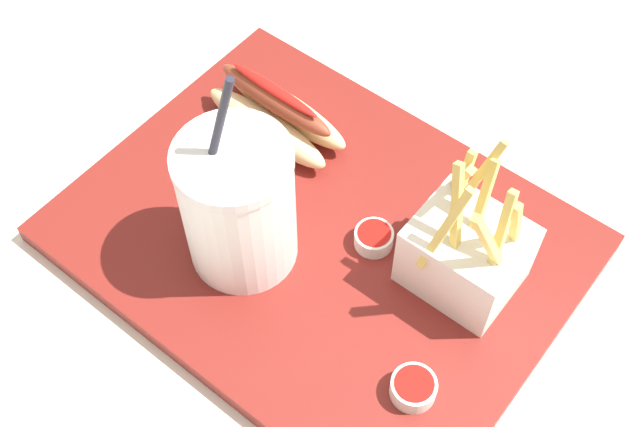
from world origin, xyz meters
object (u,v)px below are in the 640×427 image
(ketchup_cup_2, at_px, (414,387))
(fries_basket, at_px, (466,252))
(soda_cup, at_px, (238,205))
(ketchup_cup_1, at_px, (374,237))
(hot_dog_1, at_px, (276,114))

(ketchup_cup_2, bearing_deg, fries_basket, -75.80)
(soda_cup, relative_size, ketchup_cup_1, 6.04)
(fries_basket, bearing_deg, ketchup_cup_2, 104.20)
(soda_cup, bearing_deg, hot_dog_1, -61.59)
(soda_cup, relative_size, fries_basket, 1.46)
(hot_dog_1, bearing_deg, fries_basket, 172.90)
(soda_cup, bearing_deg, fries_basket, -149.95)
(ketchup_cup_2, bearing_deg, soda_cup, -5.30)
(fries_basket, xyz_separation_m, ketchup_cup_2, (-0.03, 0.12, -0.03))
(fries_basket, relative_size, ketchup_cup_2, 3.89)
(fries_basket, height_order, hot_dog_1, fries_basket)
(soda_cup, distance_m, hot_dog_1, 0.15)
(fries_basket, height_order, ketchup_cup_2, fries_basket)
(ketchup_cup_1, bearing_deg, fries_basket, -166.41)
(hot_dog_1, xyz_separation_m, ketchup_cup_1, (-0.16, 0.05, -0.01))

